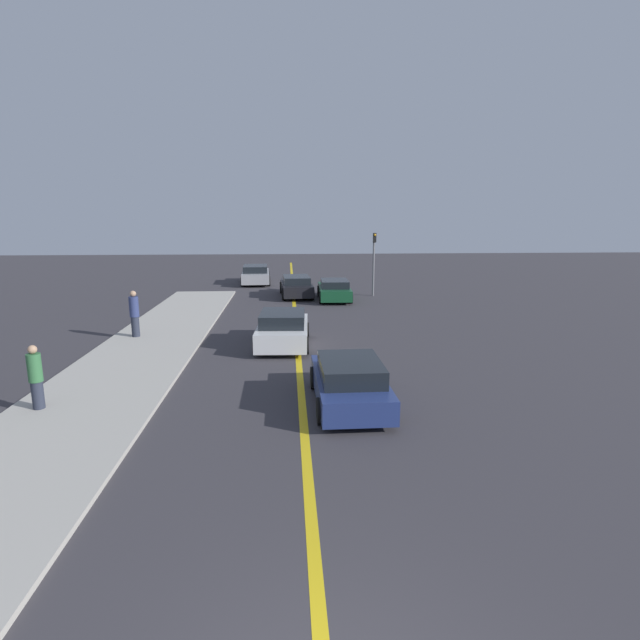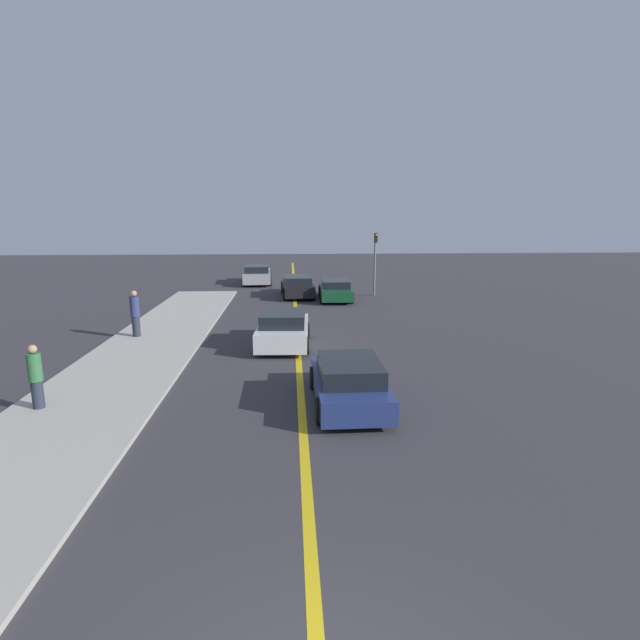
% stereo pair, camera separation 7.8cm
% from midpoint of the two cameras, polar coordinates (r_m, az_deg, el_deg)
% --- Properties ---
extents(road_center_line, '(0.20, 60.00, 0.01)m').
position_cam_midpoint_polar(road_center_line, '(22.15, -2.60, -0.56)').
color(road_center_line, gold).
rests_on(road_center_line, ground_plane).
extents(sidewalk_left, '(3.62, 27.74, 0.11)m').
position_cam_midpoint_polar(sidewalk_left, '(18.84, -19.24, -3.29)').
color(sidewalk_left, '#ADA89E').
rests_on(sidewalk_left, ground_plane).
extents(car_near_right_lane, '(1.89, 3.94, 1.21)m').
position_cam_midpoint_polar(car_near_right_lane, '(12.84, 3.50, -7.12)').
color(car_near_right_lane, navy).
rests_on(car_near_right_lane, ground_plane).
extents(car_ahead_center, '(2.07, 3.90, 1.31)m').
position_cam_midpoint_polar(car_ahead_center, '(18.51, -4.11, -1.06)').
color(car_ahead_center, silver).
rests_on(car_ahead_center, ground_plane).
extents(car_far_distant, '(1.93, 4.13, 1.18)m').
position_cam_midpoint_polar(car_far_distant, '(28.67, 1.85, 3.47)').
color(car_far_distant, '#144728').
rests_on(car_far_distant, ground_plane).
extents(car_parked_left_lot, '(2.04, 4.39, 1.24)m').
position_cam_midpoint_polar(car_parked_left_lot, '(29.94, -2.52, 3.89)').
color(car_parked_left_lot, black).
rests_on(car_parked_left_lot, ground_plane).
extents(car_oncoming_far, '(2.17, 4.72, 1.31)m').
position_cam_midpoint_polar(car_oncoming_far, '(35.97, -7.14, 5.19)').
color(car_oncoming_far, '#9E9EA3').
rests_on(car_oncoming_far, ground_plane).
extents(pedestrian_near_curb, '(0.33, 0.33, 1.60)m').
position_cam_midpoint_polar(pedestrian_near_curb, '(14.04, -29.60, -5.65)').
color(pedestrian_near_curb, '#282D3D').
rests_on(pedestrian_near_curb, sidewalk_left).
extents(pedestrian_mid_group, '(0.36, 0.36, 1.81)m').
position_cam_midpoint_polar(pedestrian_mid_group, '(20.72, -20.26, 0.70)').
color(pedestrian_mid_group, '#282D3D').
rests_on(pedestrian_mid_group, sidewalk_left).
extents(traffic_light, '(0.18, 0.40, 3.76)m').
position_cam_midpoint_polar(traffic_light, '(30.08, 6.38, 7.13)').
color(traffic_light, slate).
rests_on(traffic_light, ground_plane).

